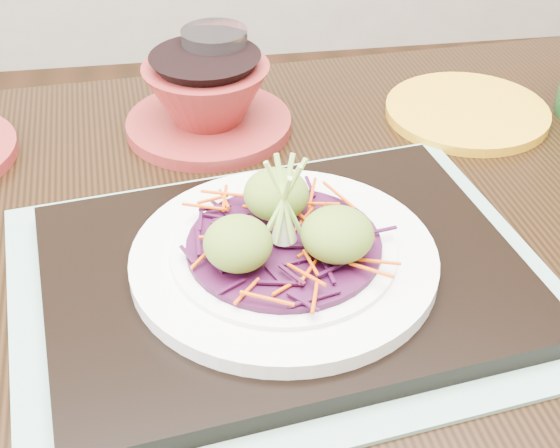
{
  "coord_description": "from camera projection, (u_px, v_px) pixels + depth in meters",
  "views": [
    {
      "loc": [
        -0.07,
        -0.49,
        1.13
      ],
      "look_at": [
        0.01,
        -0.0,
        0.76
      ],
      "focal_mm": 50.0,
      "sensor_mm": 36.0,
      "label": 1
    }
  ],
  "objects": [
    {
      "name": "serving_tray",
      "position": [
        284.0,
        273.0,
        0.61
      ],
      "size": [
        0.4,
        0.32,
        0.02
      ],
      "primitive_type": "cube",
      "rotation": [
        0.0,
        0.0,
        0.14
      ],
      "color": "black",
      "rests_on": "placemat"
    },
    {
      "name": "terracotta_bowl_set",
      "position": [
        208.0,
        102.0,
        0.8
      ],
      "size": [
        0.19,
        0.19,
        0.07
      ],
      "rotation": [
        0.0,
        0.0,
        -0.13
      ],
      "color": "maroon",
      "rests_on": "dining_table"
    },
    {
      "name": "carrot_julienne",
      "position": [
        284.0,
        238.0,
        0.59
      ],
      "size": [
        0.18,
        0.18,
        0.01
      ],
      "primitive_type": null,
      "color": "#C44103",
      "rests_on": "cabbage_bed"
    },
    {
      "name": "water_glass",
      "position": [
        216.0,
        74.0,
        0.82
      ],
      "size": [
        0.07,
        0.07,
        0.1
      ],
      "primitive_type": "cylinder",
      "rotation": [
        0.0,
        0.0,
        -0.02
      ],
      "color": "white",
      "rests_on": "dining_table"
    },
    {
      "name": "placemat",
      "position": [
        284.0,
        283.0,
        0.62
      ],
      "size": [
        0.47,
        0.39,
        0.0
      ],
      "primitive_type": "cube",
      "rotation": [
        0.0,
        0.0,
        0.14
      ],
      "color": "gray",
      "rests_on": "dining_table"
    },
    {
      "name": "dining_table",
      "position": [
        258.0,
        354.0,
        0.69
      ],
      "size": [
        1.2,
        0.84,
        0.72
      ],
      "rotation": [
        0.0,
        0.0,
        0.07
      ],
      "color": "black",
      "rests_on": "ground"
    },
    {
      "name": "yellow_plate",
      "position": [
        467.0,
        112.0,
        0.84
      ],
      "size": [
        0.22,
        0.22,
        0.01
      ],
      "primitive_type": "cylinder",
      "rotation": [
        0.0,
        0.0,
        -0.31
      ],
      "color": "#C98A16",
      "rests_on": "dining_table"
    },
    {
      "name": "scallion_garnish",
      "position": [
        284.0,
        203.0,
        0.57
      ],
      "size": [
        0.06,
        0.06,
        0.08
      ],
      "primitive_type": null,
      "color": "#99CC51",
      "rests_on": "cabbage_bed"
    },
    {
      "name": "cabbage_bed",
      "position": [
        284.0,
        245.0,
        0.6
      ],
      "size": [
        0.15,
        0.15,
        0.01
      ],
      "primitive_type": "cylinder",
      "color": "#390B29",
      "rests_on": "white_plate"
    },
    {
      "name": "guacamole_scoops",
      "position": [
        284.0,
        223.0,
        0.58
      ],
      "size": [
        0.13,
        0.12,
        0.04
      ],
      "color": "olive",
      "rests_on": "cabbage_bed"
    },
    {
      "name": "white_plate",
      "position": [
        284.0,
        258.0,
        0.6
      ],
      "size": [
        0.24,
        0.24,
        0.02
      ],
      "color": "silver",
      "rests_on": "serving_tray"
    }
  ]
}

